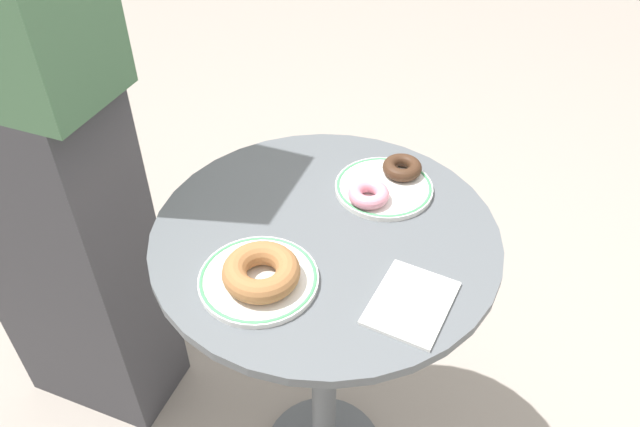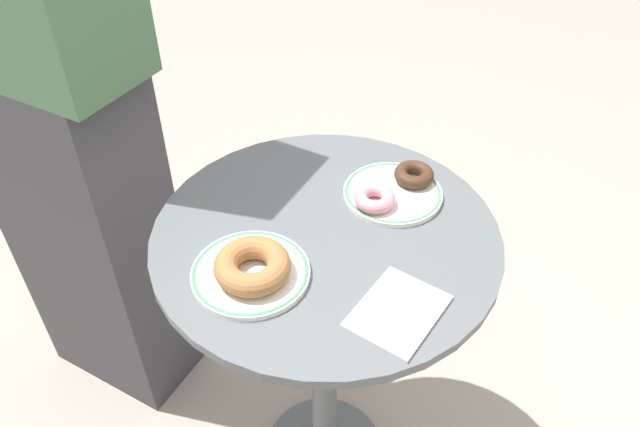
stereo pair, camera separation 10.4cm
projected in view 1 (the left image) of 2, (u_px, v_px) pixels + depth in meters
name	position (u px, v px, depth m)	size (l,w,h in m)	color
cafe_table	(325.00, 318.00, 1.24)	(0.61, 0.61, 0.78)	#565B60
plate_left	(259.00, 279.00, 0.99)	(0.19, 0.19, 0.01)	white
plate_right	(384.00, 187.00, 1.17)	(0.18, 0.18, 0.01)	white
donut_cinnamon	(261.00, 272.00, 0.97)	(0.12, 0.12, 0.04)	#A36B3D
donut_chocolate	(403.00, 168.00, 1.18)	(0.08, 0.08, 0.03)	#422819
donut_pink_frosted	(369.00, 194.00, 1.12)	(0.08, 0.08, 0.03)	pink
paper_napkin	(411.00, 303.00, 0.96)	(0.15, 0.11, 0.01)	white
person_figure	(16.00, 115.00, 1.20)	(0.37, 0.49, 1.78)	#3D3D42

